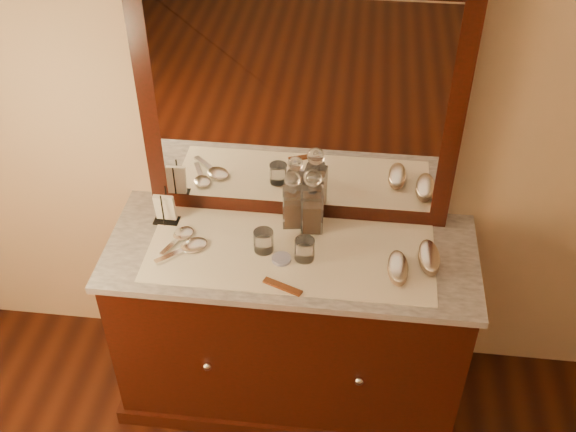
{
  "coord_description": "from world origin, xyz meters",
  "views": [
    {
      "loc": [
        0.22,
        -0.01,
        2.65
      ],
      "look_at": [
        0.0,
        1.85,
        1.1
      ],
      "focal_mm": 43.05,
      "sensor_mm": 36.0,
      "label": 1
    }
  ],
  "objects_px": {
    "mirror_frame": "(299,104)",
    "hand_mirror_inner": "(190,247)",
    "dresser_cabinet": "(291,326)",
    "pin_dish": "(281,259)",
    "brush_far": "(429,258)",
    "decanter_left": "(292,204)",
    "decanter_right": "(312,206)",
    "hand_mirror_outer": "(181,236)",
    "comb": "(283,287)",
    "napkin_rack": "(165,209)",
    "brush_near": "(398,268)"
  },
  "relations": [
    {
      "from": "dresser_cabinet",
      "to": "mirror_frame",
      "type": "height_order",
      "value": "mirror_frame"
    },
    {
      "from": "napkin_rack",
      "to": "hand_mirror_inner",
      "type": "relative_size",
      "value": 0.76
    },
    {
      "from": "comb",
      "to": "brush_near",
      "type": "relative_size",
      "value": 0.87
    },
    {
      "from": "napkin_rack",
      "to": "decanter_left",
      "type": "height_order",
      "value": "decanter_left"
    },
    {
      "from": "mirror_frame",
      "to": "pin_dish",
      "type": "relative_size",
      "value": 16.21
    },
    {
      "from": "dresser_cabinet",
      "to": "pin_dish",
      "type": "relative_size",
      "value": 18.91
    },
    {
      "from": "decanter_left",
      "to": "hand_mirror_outer",
      "type": "relative_size",
      "value": 1.32
    },
    {
      "from": "decanter_left",
      "to": "decanter_right",
      "type": "distance_m",
      "value": 0.08
    },
    {
      "from": "comb",
      "to": "hand_mirror_inner",
      "type": "xyz_separation_m",
      "value": [
        -0.38,
        0.16,
        0.01
      ]
    },
    {
      "from": "decanter_right",
      "to": "hand_mirror_outer",
      "type": "height_order",
      "value": "decanter_right"
    },
    {
      "from": "hand_mirror_outer",
      "to": "hand_mirror_inner",
      "type": "bearing_deg",
      "value": -51.9
    },
    {
      "from": "decanter_right",
      "to": "brush_far",
      "type": "bearing_deg",
      "value": -18.0
    },
    {
      "from": "dresser_cabinet",
      "to": "pin_dish",
      "type": "distance_m",
      "value": 0.46
    },
    {
      "from": "dresser_cabinet",
      "to": "pin_dish",
      "type": "xyz_separation_m",
      "value": [
        -0.03,
        -0.07,
        0.45
      ]
    },
    {
      "from": "napkin_rack",
      "to": "brush_far",
      "type": "bearing_deg",
      "value": -6.9
    },
    {
      "from": "mirror_frame",
      "to": "pin_dish",
      "type": "bearing_deg",
      "value": -95.28
    },
    {
      "from": "pin_dish",
      "to": "dresser_cabinet",
      "type": "bearing_deg",
      "value": 66.84
    },
    {
      "from": "napkin_rack",
      "to": "brush_far",
      "type": "xyz_separation_m",
      "value": [
        1.04,
        -0.13,
        -0.03
      ]
    },
    {
      "from": "dresser_cabinet",
      "to": "napkin_rack",
      "type": "distance_m",
      "value": 0.73
    },
    {
      "from": "brush_far",
      "to": "hand_mirror_inner",
      "type": "xyz_separation_m",
      "value": [
        -0.91,
        -0.03,
        -0.02
      ]
    },
    {
      "from": "decanter_right",
      "to": "brush_far",
      "type": "relative_size",
      "value": 1.54
    },
    {
      "from": "pin_dish",
      "to": "brush_far",
      "type": "xyz_separation_m",
      "value": [
        0.55,
        0.05,
        0.02
      ]
    },
    {
      "from": "dresser_cabinet",
      "to": "comb",
      "type": "relative_size",
      "value": 9.18
    },
    {
      "from": "decanter_left",
      "to": "decanter_right",
      "type": "height_order",
      "value": "decanter_right"
    },
    {
      "from": "dresser_cabinet",
      "to": "mirror_frame",
      "type": "distance_m",
      "value": 0.97
    },
    {
      "from": "mirror_frame",
      "to": "hand_mirror_inner",
      "type": "xyz_separation_m",
      "value": [
        -0.39,
        -0.29,
        -0.49
      ]
    },
    {
      "from": "mirror_frame",
      "to": "decanter_left",
      "type": "xyz_separation_m",
      "value": [
        -0.01,
        -0.09,
        -0.4
      ]
    },
    {
      "from": "decanter_left",
      "to": "decanter_right",
      "type": "bearing_deg",
      "value": -14.39
    },
    {
      "from": "dresser_cabinet",
      "to": "hand_mirror_outer",
      "type": "distance_m",
      "value": 0.63
    },
    {
      "from": "comb",
      "to": "hand_mirror_outer",
      "type": "relative_size",
      "value": 0.8
    },
    {
      "from": "decanter_left",
      "to": "napkin_rack",
      "type": "bearing_deg",
      "value": -175.19
    },
    {
      "from": "decanter_left",
      "to": "hand_mirror_inner",
      "type": "bearing_deg",
      "value": -151.88
    },
    {
      "from": "decanter_right",
      "to": "napkin_rack",
      "type": "bearing_deg",
      "value": -177.82
    },
    {
      "from": "comb",
      "to": "decanter_right",
      "type": "relative_size",
      "value": 0.54
    },
    {
      "from": "dresser_cabinet",
      "to": "napkin_rack",
      "type": "relative_size",
      "value": 9.18
    },
    {
      "from": "pin_dish",
      "to": "decanter_left",
      "type": "height_order",
      "value": "decanter_left"
    },
    {
      "from": "comb",
      "to": "napkin_rack",
      "type": "xyz_separation_m",
      "value": [
        -0.51,
        0.32,
        0.05
      ]
    },
    {
      "from": "dresser_cabinet",
      "to": "hand_mirror_outer",
      "type": "bearing_deg",
      "value": 177.86
    },
    {
      "from": "brush_far",
      "to": "dresser_cabinet",
      "type": "bearing_deg",
      "value": 178.39
    },
    {
      "from": "napkin_rack",
      "to": "pin_dish",
      "type": "bearing_deg",
      "value": -20.03
    },
    {
      "from": "decanter_right",
      "to": "hand_mirror_outer",
      "type": "distance_m",
      "value": 0.53
    },
    {
      "from": "napkin_rack",
      "to": "brush_far",
      "type": "height_order",
      "value": "napkin_rack"
    },
    {
      "from": "pin_dish",
      "to": "comb",
      "type": "distance_m",
      "value": 0.15
    },
    {
      "from": "mirror_frame",
      "to": "brush_near",
      "type": "relative_size",
      "value": 6.84
    },
    {
      "from": "decanter_right",
      "to": "comb",
      "type": "bearing_deg",
      "value": -102.01
    },
    {
      "from": "brush_near",
      "to": "brush_far",
      "type": "xyz_separation_m",
      "value": [
        0.12,
        0.07,
        0.0
      ]
    },
    {
      "from": "pin_dish",
      "to": "comb",
      "type": "relative_size",
      "value": 0.49
    },
    {
      "from": "napkin_rack",
      "to": "brush_near",
      "type": "distance_m",
      "value": 0.95
    },
    {
      "from": "dresser_cabinet",
      "to": "decanter_left",
      "type": "distance_m",
      "value": 0.56
    },
    {
      "from": "dresser_cabinet",
      "to": "hand_mirror_inner",
      "type": "relative_size",
      "value": 6.94
    }
  ]
}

